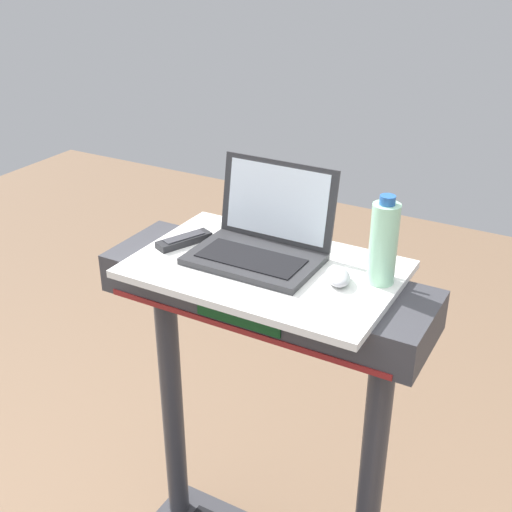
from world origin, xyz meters
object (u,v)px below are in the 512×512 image
at_px(laptop, 262,240).
at_px(water_bottle, 384,243).
at_px(tv_remote, 184,240).
at_px(computer_mouse, 338,276).

height_order(laptop, water_bottle, laptop).
bearing_deg(water_bottle, tv_remote, -173.98).
relative_size(laptop, water_bottle, 1.47).
bearing_deg(laptop, water_bottle, 2.18).
height_order(computer_mouse, tv_remote, computer_mouse).
bearing_deg(computer_mouse, tv_remote, 148.50).
relative_size(computer_mouse, tv_remote, 0.61).
height_order(water_bottle, tv_remote, water_bottle).
relative_size(laptop, computer_mouse, 3.37).
distance_m(laptop, water_bottle, 0.33).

